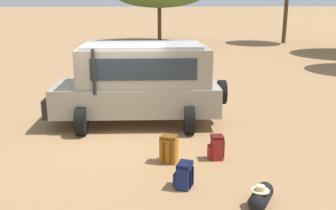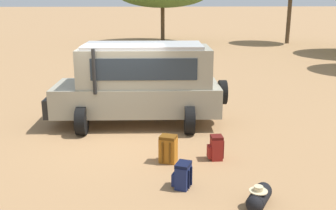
{
  "view_description": "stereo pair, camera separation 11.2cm",
  "coord_description": "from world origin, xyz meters",
  "px_view_note": "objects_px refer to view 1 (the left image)",
  "views": [
    {
      "loc": [
        0.51,
        -10.45,
        3.75
      ],
      "look_at": [
        1.3,
        -0.48,
        1.0
      ],
      "focal_mm": 42.0,
      "sensor_mm": 36.0,
      "label": 1
    },
    {
      "loc": [
        0.62,
        -10.46,
        3.75
      ],
      "look_at": [
        1.3,
        -0.48,
        1.0
      ],
      "focal_mm": 42.0,
      "sensor_mm": 36.0,
      "label": 2
    }
  ],
  "objects_px": {
    "backpack_cluster_center": "(216,148)",
    "duffel_bag_low_black_case": "(261,196)",
    "safari_vehicle": "(140,82)",
    "backpack_beside_front_wheel": "(184,175)",
    "backpack_near_rear_wheel": "(169,149)"
  },
  "relations": [
    {
      "from": "safari_vehicle",
      "to": "backpack_beside_front_wheel",
      "type": "distance_m",
      "value": 4.49
    },
    {
      "from": "duffel_bag_low_black_case",
      "to": "backpack_cluster_center",
      "type": "bearing_deg",
      "value": 100.4
    },
    {
      "from": "backpack_cluster_center",
      "to": "backpack_near_rear_wheel",
      "type": "xyz_separation_m",
      "value": [
        -1.14,
        -0.08,
        0.03
      ]
    },
    {
      "from": "safari_vehicle",
      "to": "backpack_cluster_center",
      "type": "height_order",
      "value": "safari_vehicle"
    },
    {
      "from": "backpack_cluster_center",
      "to": "duffel_bag_low_black_case",
      "type": "height_order",
      "value": "backpack_cluster_center"
    },
    {
      "from": "backpack_near_rear_wheel",
      "to": "duffel_bag_low_black_case",
      "type": "distance_m",
      "value": 2.63
    },
    {
      "from": "safari_vehicle",
      "to": "duffel_bag_low_black_case",
      "type": "distance_m",
      "value": 5.67
    },
    {
      "from": "safari_vehicle",
      "to": "backpack_cluster_center",
      "type": "xyz_separation_m",
      "value": [
        1.77,
        -2.91,
        -1.01
      ]
    },
    {
      "from": "backpack_cluster_center",
      "to": "duffel_bag_low_black_case",
      "type": "bearing_deg",
      "value": -79.6
    },
    {
      "from": "backpack_near_rear_wheel",
      "to": "safari_vehicle",
      "type": "bearing_deg",
      "value": 101.97
    },
    {
      "from": "backpack_beside_front_wheel",
      "to": "duffel_bag_low_black_case",
      "type": "bearing_deg",
      "value": -31.4
    },
    {
      "from": "safari_vehicle",
      "to": "backpack_cluster_center",
      "type": "relative_size",
      "value": 9.14
    },
    {
      "from": "backpack_beside_front_wheel",
      "to": "duffel_bag_low_black_case",
      "type": "xyz_separation_m",
      "value": [
        1.35,
        -0.82,
        -0.09
      ]
    },
    {
      "from": "safari_vehicle",
      "to": "backpack_beside_front_wheel",
      "type": "xyz_separation_m",
      "value": [
        0.83,
        -4.29,
        -1.03
      ]
    },
    {
      "from": "backpack_near_rear_wheel",
      "to": "backpack_cluster_center",
      "type": "bearing_deg",
      "value": 3.88
    }
  ]
}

